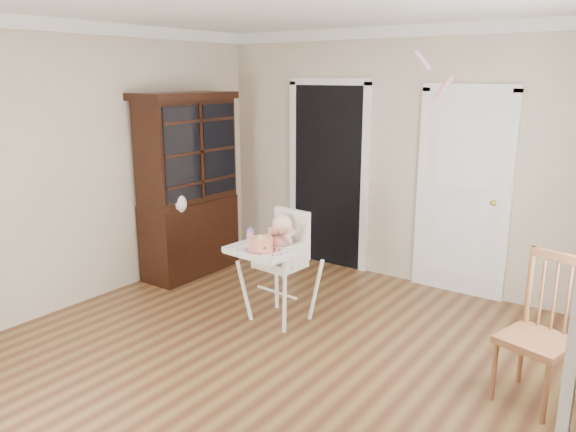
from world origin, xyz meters
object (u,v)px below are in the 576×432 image
Objects in this scene: cake at (261,244)px; dining_chair at (539,335)px; high_chair at (280,253)px; sippy_cup at (250,235)px; china_cabinet at (188,185)px.

dining_chair is (2.25, 0.19, -0.30)m from cake.
sippy_cup is (-0.27, -0.09, 0.15)m from high_chair.
dining_chair reaches higher than high_chair.
high_chair is 6.45× the size of sippy_cup.
cake is 0.13× the size of china_cabinet.
high_chair is at bearing 84.15° from cake.
china_cabinet is at bearing 157.66° from sippy_cup.
high_chair reaches higher than cake.
china_cabinet reaches higher than cake.
high_chair is at bearing -166.33° from dining_chair.
china_cabinet is at bearing 156.30° from cake.
high_chair reaches higher than sippy_cup.
sippy_cup is at bearing 149.30° from cake.
china_cabinet reaches higher than sippy_cup.
sippy_cup is at bearing -22.34° from china_cabinet.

